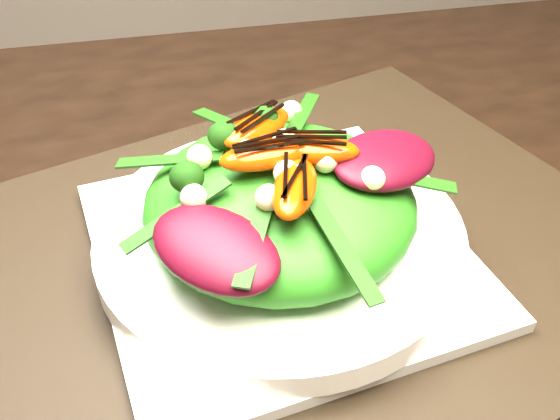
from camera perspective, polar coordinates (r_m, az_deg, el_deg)
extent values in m
cube|color=black|center=(0.51, 3.73, -6.62)|extent=(1.60, 0.90, 0.75)
cube|color=black|center=(0.50, 0.00, -4.21)|extent=(0.65, 0.56, 0.00)
cube|color=silver|center=(0.50, 0.00, -3.60)|extent=(0.30, 0.30, 0.01)
cylinder|color=white|center=(0.49, 0.00, -2.29)|extent=(0.36, 0.36, 0.02)
ellipsoid|color=#2B7515|center=(0.47, 0.00, 0.59)|extent=(0.20, 0.20, 0.07)
ellipsoid|color=#3F0612|center=(0.46, 9.14, 4.36)|extent=(0.10, 0.09, 0.02)
ellipsoid|color=#C62F03|center=(0.46, -1.72, 6.40)|extent=(0.07, 0.06, 0.02)
sphere|color=black|center=(0.46, -8.35, 5.82)|extent=(0.04, 0.04, 0.03)
sphere|color=beige|center=(0.43, 3.50, 3.08)|extent=(0.02, 0.02, 0.02)
cube|color=black|center=(0.46, -1.74, 7.39)|extent=(0.04, 0.03, 0.00)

